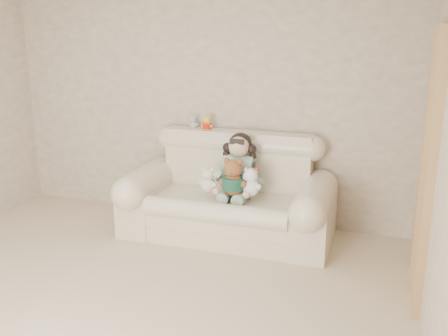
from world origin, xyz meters
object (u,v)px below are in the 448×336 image
Objects in this scene: brown_teddy at (233,174)px; seated_child at (239,165)px; cream_teddy at (208,178)px; sofa at (227,188)px; white_cat at (251,179)px.

seated_child is at bearing 107.33° from brown_teddy.
brown_teddy is 1.46× the size of cream_teddy.
white_cat is (0.28, -0.11, 0.15)m from sofa.
seated_child reaches higher than brown_teddy.
white_cat is at bearing -15.96° from cream_teddy.
brown_teddy is (0.01, -0.23, -0.03)m from seated_child.
seated_child is 0.35m from cream_teddy.
brown_teddy is at bearing -22.53° from cream_teddy.
cream_teddy is (-0.15, -0.14, 0.13)m from sofa.
white_cat is 0.43m from cream_teddy.
cream_teddy is (-0.25, -0.22, -0.10)m from seated_child.
seated_child is 0.24m from brown_teddy.
cream_teddy is (-0.26, 0.01, -0.07)m from brown_teddy.
brown_teddy is 1.30× the size of white_cat.
brown_teddy is at bearing -175.93° from white_cat.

